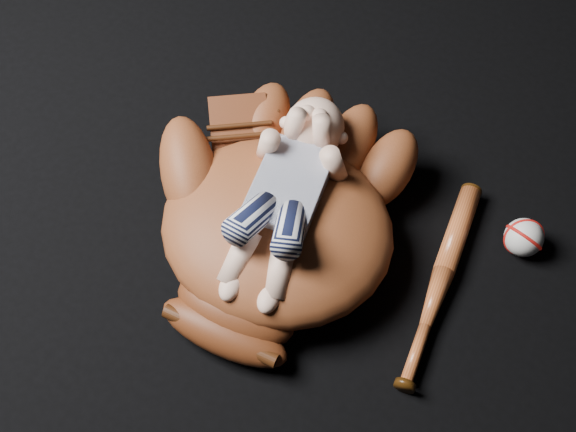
{
  "coord_description": "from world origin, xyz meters",
  "views": [
    {
      "loc": [
        0.35,
        -0.54,
        1.05
      ],
      "look_at": [
        0.02,
        -0.02,
        0.09
      ],
      "focal_mm": 45.0,
      "sensor_mm": 36.0,
      "label": 1
    }
  ],
  "objects": [
    {
      "name": "newborn_baby",
      "position": [
        0.02,
        -0.03,
        0.14
      ],
      "size": [
        0.25,
        0.4,
        0.15
      ],
      "primitive_type": null,
      "rotation": [
        0.0,
        0.0,
        0.24
      ],
      "color": "beige",
      "rests_on": "baseball_glove"
    },
    {
      "name": "baseball",
      "position": [
        0.35,
        0.18,
        0.03
      ],
      "size": [
        0.07,
        0.07,
        0.06
      ],
      "primitive_type": "sphere",
      "rotation": [
        0.0,
        0.0,
        0.19
      ],
      "color": "silver",
      "rests_on": "ground"
    },
    {
      "name": "baseball_glove",
      "position": [
        0.01,
        -0.04,
        0.08
      ],
      "size": [
        0.53,
        0.59,
        0.17
      ],
      "primitive_type": null,
      "rotation": [
        0.0,
        0.0,
        0.12
      ],
      "color": "maroon",
      "rests_on": "ground"
    },
    {
      "name": "baseball_bat",
      "position": [
        0.27,
        0.04,
        0.02
      ],
      "size": [
        0.1,
        0.39,
        0.04
      ],
      "primitive_type": null,
      "rotation": [
        0.0,
        0.0,
        0.18
      ],
      "color": "#AF4D21",
      "rests_on": "ground"
    }
  ]
}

